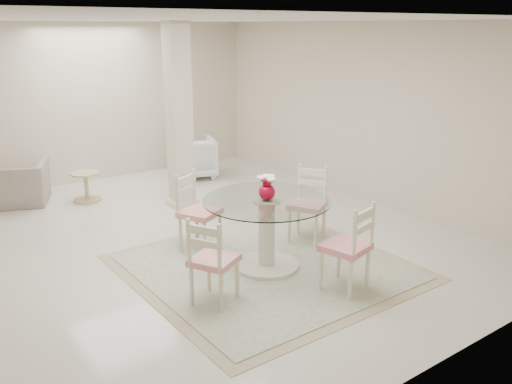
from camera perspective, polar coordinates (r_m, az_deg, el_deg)
ground at (r=7.05m, az=-6.19°, el=-4.89°), size 7.00×7.00×0.00m
room_shell at (r=6.59m, az=-6.71°, el=10.25°), size 6.02×7.02×2.71m
column at (r=8.02m, az=-8.10°, el=7.77°), size 0.30×0.30×2.70m
area_rug at (r=6.20m, az=1.10°, el=-7.90°), size 2.88×2.88×0.02m
dining_table at (r=6.04m, az=1.12°, el=-4.42°), size 1.40×1.40×0.81m
red_vase at (r=5.86m, az=1.16°, el=0.48°), size 0.22×0.20×0.29m
dining_chair_east at (r=6.83m, az=5.62°, el=-0.66°), size 0.58×0.58×1.05m
dining_chair_north at (r=6.55m, az=-6.44°, el=-1.44°), size 0.56×0.56×1.06m
dining_chair_west at (r=5.23m, az=-4.80°, el=-6.65°), size 0.54×0.54×1.00m
dining_chair_south at (r=5.54m, az=10.05°, el=-5.14°), size 0.51×0.51×1.05m
recliner_taupe at (r=9.03m, az=-24.27°, el=0.83°), size 1.29×1.22×0.66m
armchair_white at (r=9.82m, az=-6.64°, el=3.61°), size 0.98×0.99×0.71m
side_table at (r=8.84m, az=-17.42°, el=0.43°), size 0.44×0.44×0.46m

